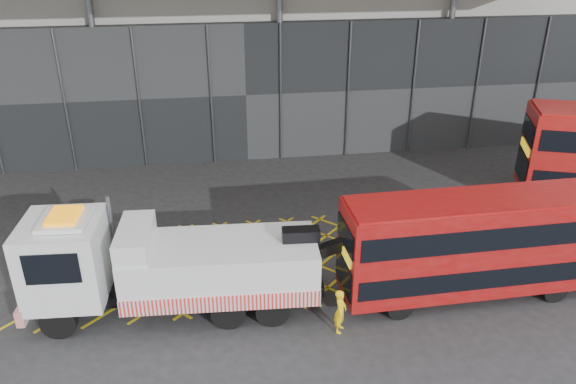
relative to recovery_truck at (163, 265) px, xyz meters
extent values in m
plane|color=#2A2A2C|center=(2.13, 2.87, -1.95)|extent=(120.00, 120.00, 0.00)
cube|color=yellow|center=(-2.67, 2.87, -1.94)|extent=(7.16, 7.16, 0.01)
cube|color=yellow|center=(-2.67, 2.87, -1.94)|extent=(7.16, 7.16, 0.01)
cube|color=yellow|center=(-1.07, 2.87, -1.94)|extent=(7.16, 7.16, 0.01)
cube|color=yellow|center=(-1.07, 2.87, -1.94)|extent=(7.16, 7.16, 0.01)
cube|color=yellow|center=(0.53, 2.87, -1.94)|extent=(7.16, 7.16, 0.01)
cube|color=yellow|center=(0.53, 2.87, -1.94)|extent=(7.16, 7.16, 0.01)
cube|color=yellow|center=(2.13, 2.87, -1.94)|extent=(7.16, 7.16, 0.01)
cube|color=yellow|center=(2.13, 2.87, -1.94)|extent=(7.16, 7.16, 0.01)
cube|color=yellow|center=(3.73, 2.87, -1.94)|extent=(7.16, 7.16, 0.01)
cube|color=yellow|center=(3.73, 2.87, -1.94)|extent=(7.16, 7.16, 0.01)
cube|color=yellow|center=(5.33, 2.87, -1.94)|extent=(7.16, 7.16, 0.01)
cube|color=yellow|center=(5.33, 2.87, -1.94)|extent=(7.16, 7.16, 0.01)
cube|color=yellow|center=(6.93, 2.87, -1.94)|extent=(7.16, 7.16, 0.01)
cube|color=yellow|center=(6.93, 2.87, -1.94)|extent=(7.16, 7.16, 0.01)
cube|color=yellow|center=(8.53, 2.87, -1.94)|extent=(7.16, 7.16, 0.01)
cube|color=yellow|center=(8.53, 2.87, -1.94)|extent=(7.16, 7.16, 0.01)
cube|color=yellow|center=(10.13, 2.87, -1.94)|extent=(7.16, 7.16, 0.01)
cube|color=yellow|center=(10.13, 2.87, -1.94)|extent=(7.16, 7.16, 0.01)
cube|color=black|center=(4.13, 14.57, 2.05)|extent=(55.00, 0.80, 8.00)
cylinder|color=#595B60|center=(-3.87, 14.37, 3.05)|extent=(0.36, 0.36, 10.00)
cylinder|color=#595B60|center=(6.13, 14.37, 3.05)|extent=(0.36, 0.36, 10.00)
cylinder|color=#595B60|center=(16.13, 14.37, 3.05)|extent=(0.36, 0.36, 10.00)
cube|color=black|center=(0.47, -0.02, -1.17)|extent=(10.60, 1.70, 0.39)
cube|color=white|center=(-3.30, 0.19, 0.44)|extent=(2.82, 2.92, 2.89)
cube|color=black|center=(-4.65, 0.27, 0.94)|extent=(0.19, 2.44, 1.22)
cube|color=red|center=(-4.68, 0.27, -1.01)|extent=(0.44, 2.90, 0.61)
cube|color=orange|center=(-3.08, 0.18, 2.14)|extent=(1.07, 1.39, 0.13)
cube|color=white|center=(2.03, -0.11, -0.12)|extent=(7.03, 3.16, 1.78)
cube|color=red|center=(1.95, -1.53, -0.78)|extent=(6.88, 0.46, 0.61)
cube|color=white|center=(-0.86, 0.05, 1.16)|extent=(1.26, 2.72, 0.78)
cube|color=black|center=(4.91, -0.27, 0.94)|extent=(1.36, 0.63, 0.56)
cube|color=black|center=(6.02, -0.34, 0.38)|extent=(2.45, 0.53, 1.20)
cylinder|color=black|center=(-3.58, -0.96, -1.34)|extent=(1.24, 0.46, 1.22)
cylinder|color=black|center=(-3.45, 1.37, -1.34)|extent=(1.24, 0.46, 1.22)
cylinder|color=black|center=(3.74, -1.37, -1.34)|extent=(1.24, 0.46, 1.22)
cylinder|color=black|center=(3.87, 0.95, -1.34)|extent=(1.24, 0.46, 1.22)
cylinder|color=#595B60|center=(-1.79, 1.22, 1.05)|extent=(0.16, 0.16, 2.44)
cube|color=maroon|center=(11.46, -0.64, 0.29)|extent=(10.08, 2.54, 3.54)
cube|color=black|center=(11.46, -0.64, -0.54)|extent=(9.68, 2.59, 0.77)
cube|color=black|center=(11.46, -0.64, 1.10)|extent=(9.68, 2.59, 0.87)
cube|color=black|center=(6.42, -0.75, -0.49)|extent=(0.10, 2.05, 1.19)
cube|color=black|center=(6.42, -0.75, 1.10)|extent=(0.10, 2.05, 0.87)
cube|color=yellow|center=(6.41, -0.75, 0.37)|extent=(0.10, 1.63, 0.32)
cube|color=maroon|center=(11.46, -0.64, 2.09)|extent=(9.87, 2.35, 0.11)
cylinder|color=black|center=(8.29, -1.72, -1.48)|extent=(0.95, 0.29, 0.95)
cylinder|color=black|center=(8.24, 0.30, -1.48)|extent=(0.95, 0.29, 0.95)
cylinder|color=black|center=(14.39, -1.59, -1.48)|extent=(0.95, 0.29, 0.95)
cylinder|color=black|center=(14.35, 0.43, -1.48)|extent=(0.95, 0.29, 0.95)
cube|color=black|center=(17.54, 6.95, -0.19)|extent=(0.88, 2.35, 1.43)
cube|color=black|center=(17.54, 6.95, 1.74)|extent=(0.88, 2.35, 1.05)
cube|color=yellow|center=(17.53, 6.95, 0.86)|extent=(0.72, 1.88, 0.39)
cylinder|color=black|center=(19.22, 5.02, -1.38)|extent=(1.19, 0.70, 1.15)
cylinder|color=black|center=(20.06, 7.39, -1.38)|extent=(1.19, 0.70, 1.15)
imported|color=yellow|center=(6.01, -2.08, -1.12)|extent=(0.61, 0.72, 1.67)
camera|label=1|loc=(1.93, -17.33, 10.97)|focal=35.00mm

